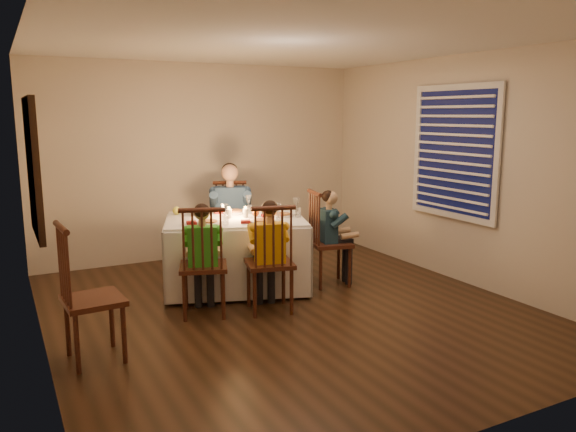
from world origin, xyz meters
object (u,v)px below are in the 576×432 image
dining_table (236,238)px  chair_near_right (270,310)px  adult (232,267)px  chair_near_left (205,314)px  serving_bowl (200,213)px  child_teal (330,284)px  child_yellow (270,310)px  chair_adult (232,267)px  child_green (205,314)px  chair_end (330,284)px  chair_extra (97,359)px

dining_table → chair_near_right: size_ratio=1.66×
dining_table → chair_near_right: 1.02m
chair_near_right → adult: 1.68m
chair_near_left → adult: 1.70m
chair_near_left → serving_bowl: size_ratio=5.09×
serving_bowl → child_teal: bearing=-29.4°
chair_near_right → child_yellow: size_ratio=0.98×
child_yellow → chair_adult: bearing=-84.9°
child_green → child_teal: 1.63m
chair_end → chair_adult: bearing=44.9°
chair_end → child_yellow: bearing=128.3°
adult → child_yellow: (-0.26, -1.66, 0.00)m
chair_near_right → child_green: (-0.61, 0.20, 0.00)m
serving_bowl → chair_near_right: bearing=-76.2°
dining_table → adult: (0.27, 0.81, -0.57)m
chair_near_right → chair_extra: bearing=26.3°
dining_table → adult: bearing=90.5°
child_green → serving_bowl: (0.32, 1.00, 0.83)m
child_green → child_yellow: size_ratio=0.99×
chair_near_left → chair_end: size_ratio=1.00×
chair_end → adult: size_ratio=0.82×
serving_bowl → child_green: bearing=-107.5°
chair_adult → chair_extra: chair_extra is taller
adult → chair_adult: bearing=-159.6°
child_teal → serving_bowl: (-1.29, 0.73, 0.83)m
dining_table → chair_extra: 2.18m
serving_bowl → child_yellow: bearing=-76.2°
chair_adult → chair_near_right: bearing=-78.4°
chair_end → child_yellow: 1.11m
chair_end → child_green: child_green is taller
chair_near_right → dining_table: bearing=-75.5°
adult → child_yellow: size_ratio=1.19×
chair_near_right → chair_end: size_ratio=1.00×
dining_table → child_green: size_ratio=1.64×
child_green → chair_extra: bearing=47.2°
chair_near_right → serving_bowl: bearing=-62.3°
chair_adult → child_yellow: (-0.26, -1.66, 0.00)m
child_teal → dining_table: bearing=82.5°
dining_table → chair_near_left: 1.05m
child_yellow → serving_bowl: bearing=-62.3°
dining_table → chair_adult: (0.27, 0.81, -0.57)m
chair_near_right → child_yellow: bearing=13.9°
chair_near_right → adult: size_ratio=0.82×
dining_table → chair_near_left: dining_table is taller
chair_near_right → chair_end: same height
child_yellow → chair_near_left: bearing=-4.3°
child_teal → child_green: bearing=112.5°
child_green → child_teal: (1.61, 0.27, 0.00)m
child_teal → adult: bearing=44.9°
child_teal → chair_near_left: bearing=112.5°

